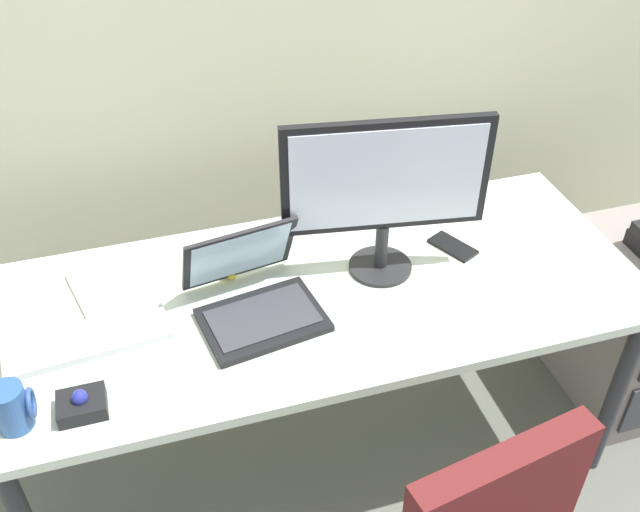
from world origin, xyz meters
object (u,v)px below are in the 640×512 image
Objects in this scene: paper_notepad at (102,287)px; coffee_mug at (13,407)px; monitor_main at (386,185)px; laptop at (254,295)px; file_cabinet at (636,320)px; keyboard at (87,340)px; banana at (213,263)px; trackball_mouse at (82,404)px; cell_phone at (453,246)px.

coffee_mug is at bearing -116.20° from paper_notepad.
monitor_main reaches higher than coffee_mug.
laptop is at bearing -169.95° from monitor_main.
file_cabinet is 1.17m from monitor_main.
paper_notepad is at bearing 169.97° from monitor_main.
keyboard is 3.58× the size of coffee_mug.
banana is (-0.08, 0.20, -0.03)m from laptop.
coffee_mug reaches higher than banana.
monitor_main is 1.04m from coffee_mug.
monitor_main is 0.92m from trackball_mouse.
trackball_mouse is at bearing -160.86° from monitor_main.
monitor_main is 0.45m from laptop.
banana is (-0.46, 0.14, -0.26)m from monitor_main.
cell_phone is (0.62, 0.10, -0.05)m from laptop.
paper_notepad is (-1.71, 0.19, 0.42)m from file_cabinet.
file_cabinet is 1.40m from laptop.
banana is at bearing 163.46° from monitor_main.
banana is at bearing 172.22° from file_cabinet.
laptop is 0.44m from paper_notepad.
keyboard is at bearing -103.14° from paper_notepad.
trackball_mouse is at bearing -153.91° from laptop.
laptop reaches higher than file_cabinet.
coffee_mug is (-1.92, -0.23, 0.47)m from file_cabinet.
coffee_mug reaches higher than paper_notepad.
keyboard is (-0.82, -0.07, -0.27)m from monitor_main.
trackball_mouse reaches higher than file_cabinet.
coffee_mug reaches higher than keyboard.
coffee_mug is (-0.60, -0.22, 0.01)m from laptop.
trackball_mouse is (-0.84, -0.29, -0.26)m from monitor_main.
trackball_mouse reaches higher than cell_phone.
paper_notepad is 1.09× the size of banana.
laptop is at bearing 26.09° from trackball_mouse.
paper_notepad reaches higher than cell_phone.
coffee_mug is at bearing -140.77° from banana.
banana is at bearing 48.37° from trackball_mouse.
file_cabinet is at bearing 7.52° from trackball_mouse.
keyboard is 0.22m from trackball_mouse.
laptop is (0.43, 0.00, 0.04)m from keyboard.
paper_notepad reaches higher than file_cabinet.
keyboard reaches higher than cell_phone.
file_cabinet is 2.84× the size of paper_notepad.
trackball_mouse is (-0.02, -0.22, 0.01)m from keyboard.
file_cabinet is 1.99m from coffee_mug.
paper_notepad is at bearing 63.80° from coffee_mug.
coffee_mug reaches higher than file_cabinet.
keyboard is 1.18× the size of laptop.
trackball_mouse is at bearing -131.63° from banana.
laptop is 0.63m from cell_phone.
banana reaches higher than paper_notepad.
coffee_mug is at bearing 179.39° from trackball_mouse.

